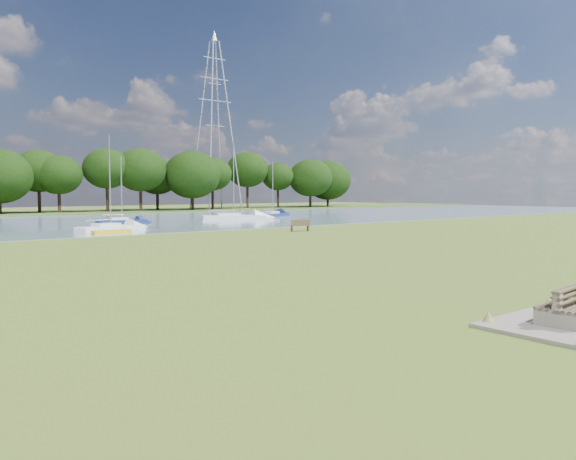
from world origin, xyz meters
TOP-DOWN VIEW (x-y plane):
  - ground at (0.00, 0.00)m, footprint 220.00×220.00m
  - river at (0.00, 42.00)m, footprint 220.00×40.00m
  - concrete_pad at (0.00, -14.00)m, footprint 4.20×3.20m
  - bench_pair at (-0.00, -14.00)m, footprint 1.98×1.28m
  - riverbank_bench at (16.85, 16.87)m, footprint 1.75×1.17m
  - kayak at (2.67, 24.00)m, footprint 3.25×0.92m
  - pylon at (40.91, 70.00)m, footprint 7.06×4.95m
  - sailboat_0 at (3.72, 27.05)m, footprint 6.40×3.29m
  - sailboat_3 at (8.46, 36.04)m, footprint 5.20×1.47m
  - sailboat_5 at (31.50, 40.09)m, footprint 6.75×4.36m
  - sailboat_6 at (23.40, 37.50)m, footprint 8.01×5.22m

SIDE VIEW (x-z plane):
  - ground at x=0.00m, z-range 0.00..0.00m
  - river at x=0.00m, z-range -0.05..0.05m
  - concrete_pad at x=0.00m, z-range 0.00..0.10m
  - kayak at x=2.67m, z-range 0.05..0.37m
  - sailboat_5 at x=31.50m, z-range -3.23..4.17m
  - sailboat_0 at x=3.72m, z-range -3.69..4.65m
  - sailboat_3 at x=8.46m, z-range -3.06..4.05m
  - sailboat_6 at x=23.40m, z-range -4.17..5.19m
  - bench_pair at x=0.00m, z-range 0.01..1.02m
  - riverbank_bench at x=16.85m, z-range 0.00..1.05m
  - pylon at x=40.91m, z-range 4.08..37.03m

